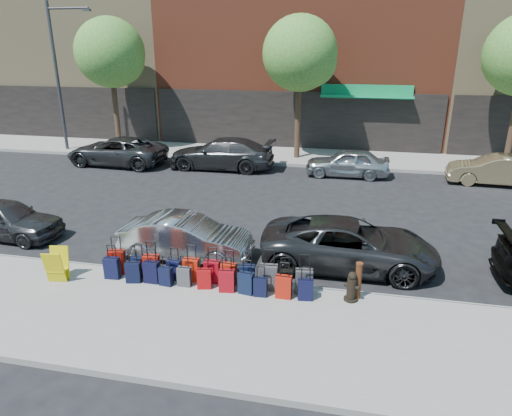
% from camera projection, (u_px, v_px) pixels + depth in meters
% --- Properties ---
extents(ground, '(120.00, 120.00, 0.00)m').
position_uv_depth(ground, '(250.00, 221.00, 16.31)').
color(ground, black).
rests_on(ground, ground).
extents(sidewalk_near, '(60.00, 4.00, 0.15)m').
position_uv_depth(sidewalk_near, '(187.00, 322.00, 10.31)').
color(sidewalk_near, gray).
rests_on(sidewalk_near, ground).
extents(sidewalk_far, '(60.00, 4.00, 0.15)m').
position_uv_depth(sidewalk_far, '(289.00, 156.00, 25.49)').
color(sidewalk_far, gray).
rests_on(sidewalk_far, ground).
extents(curb_near, '(60.00, 0.08, 0.15)m').
position_uv_depth(curb_near, '(213.00, 279.00, 12.16)').
color(curb_near, gray).
rests_on(curb_near, ground).
extents(curb_far, '(60.00, 0.08, 0.15)m').
position_uv_depth(curb_far, '(283.00, 165.00, 23.63)').
color(curb_far, gray).
rests_on(curb_far, ground).
extents(building_left, '(15.00, 12.12, 16.00)m').
position_uv_depth(building_left, '(89.00, 14.00, 33.25)').
color(building_left, '#917E59').
rests_on(building_left, ground).
extents(tree_left, '(3.80, 3.80, 7.27)m').
position_uv_depth(tree_left, '(113.00, 55.00, 25.12)').
color(tree_left, black).
rests_on(tree_left, sidewalk_far).
extents(tree_center, '(3.80, 3.80, 7.27)m').
position_uv_depth(tree_center, '(303.00, 56.00, 23.09)').
color(tree_center, black).
rests_on(tree_center, sidewalk_far).
extents(streetlight, '(2.59, 0.18, 8.00)m').
position_uv_depth(streetlight, '(59.00, 69.00, 25.30)').
color(streetlight, '#333338').
rests_on(streetlight, sidewalk_far).
extents(suitcase_front_0, '(0.47, 0.30, 1.05)m').
position_uv_depth(suitcase_front_0, '(117.00, 262.00, 12.24)').
color(suitcase_front_0, maroon).
rests_on(suitcase_front_0, sidewalk_near).
extents(suitcase_front_1, '(0.36, 0.20, 0.87)m').
position_uv_depth(suitcase_front_1, '(139.00, 266.00, 12.13)').
color(suitcase_front_1, black).
rests_on(suitcase_front_1, sidewalk_near).
extents(suitcase_front_2, '(0.45, 0.28, 1.02)m').
position_uv_depth(suitcase_front_2, '(152.00, 266.00, 12.00)').
color(suitcase_front_2, '#961409').
rests_on(suitcase_front_2, sidewalk_near).
extents(suitcase_front_3, '(0.38, 0.23, 0.89)m').
position_uv_depth(suitcase_front_3, '(174.00, 270.00, 11.92)').
color(suitcase_front_3, black).
rests_on(suitcase_front_3, sidewalk_near).
extents(suitcase_front_4, '(0.41, 0.23, 0.99)m').
position_uv_depth(suitcase_front_4, '(191.00, 270.00, 11.85)').
color(suitcase_front_4, '#B01D0B').
rests_on(suitcase_front_4, sidewalk_near).
extents(suitcase_front_5, '(0.40, 0.22, 0.97)m').
position_uv_depth(suitcase_front_5, '(212.00, 271.00, 11.77)').
color(suitcase_front_5, maroon).
rests_on(suitcase_front_5, sidewalk_near).
extents(suitcase_front_6, '(0.40, 0.24, 0.93)m').
position_uv_depth(suitcase_front_6, '(229.00, 274.00, 11.68)').
color(suitcase_front_6, '#A91B0A').
rests_on(suitcase_front_6, sidewalk_near).
extents(suitcase_front_7, '(0.42, 0.27, 0.96)m').
position_uv_depth(suitcase_front_7, '(247.00, 276.00, 11.56)').
color(suitcase_front_7, black).
rests_on(suitcase_front_7, sidewalk_near).
extents(suitcase_front_8, '(0.46, 0.28, 1.07)m').
position_uv_depth(suitcase_front_8, '(269.00, 277.00, 11.42)').
color(suitcase_front_8, '#38373C').
rests_on(suitcase_front_8, sidewalk_near).
extents(suitcase_front_9, '(0.40, 0.27, 0.88)m').
position_uv_depth(suitcase_front_9, '(285.00, 280.00, 11.41)').
color(suitcase_front_9, black).
rests_on(suitcase_front_9, sidewalk_near).
extents(suitcase_front_10, '(0.45, 0.29, 1.02)m').
position_uv_depth(suitcase_front_10, '(304.00, 281.00, 11.25)').
color(suitcase_front_10, '#343539').
rests_on(suitcase_front_10, sidewalk_near).
extents(suitcase_back_0, '(0.41, 0.25, 0.93)m').
position_uv_depth(suitcase_back_0, '(112.00, 268.00, 11.99)').
color(suitcase_back_0, black).
rests_on(suitcase_back_0, sidewalk_near).
extents(suitcase_back_1, '(0.41, 0.29, 0.90)m').
position_uv_depth(suitcase_back_1, '(133.00, 272.00, 11.79)').
color(suitcase_back_1, black).
rests_on(suitcase_back_1, sidewalk_near).
extents(suitcase_back_2, '(0.39, 0.23, 0.93)m').
position_uv_depth(suitcase_back_2, '(152.00, 272.00, 11.77)').
color(suitcase_back_2, black).
rests_on(suitcase_back_2, sidewalk_near).
extents(suitcase_back_3, '(0.35, 0.23, 0.80)m').
position_uv_depth(suitcase_back_3, '(166.00, 276.00, 11.65)').
color(suitcase_back_3, black).
rests_on(suitcase_back_3, sidewalk_near).
extents(suitcase_back_4, '(0.34, 0.20, 0.82)m').
position_uv_depth(suitcase_back_4, '(184.00, 276.00, 11.62)').
color(suitcase_back_4, '#3F3F44').
rests_on(suitcase_back_4, sidewalk_near).
extents(suitcase_back_5, '(0.39, 0.27, 0.84)m').
position_uv_depth(suitcase_back_5, '(204.00, 279.00, 11.50)').
color(suitcase_back_5, '#A00A0C').
rests_on(suitcase_back_5, sidewalk_near).
extents(suitcase_back_6, '(0.41, 0.27, 0.92)m').
position_uv_depth(suitcase_back_6, '(227.00, 281.00, 11.35)').
color(suitcase_back_6, maroon).
rests_on(suitcase_back_6, sidewalk_near).
extents(suitcase_back_7, '(0.41, 0.28, 0.90)m').
position_uv_depth(suitcase_back_7, '(246.00, 283.00, 11.25)').
color(suitcase_back_7, black).
rests_on(suitcase_back_7, sidewalk_near).
extents(suitcase_back_8, '(0.34, 0.20, 0.79)m').
position_uv_depth(suitcase_back_8, '(260.00, 287.00, 11.15)').
color(suitcase_back_8, black).
rests_on(suitcase_back_8, sidewalk_near).
extents(suitcase_back_9, '(0.39, 0.23, 0.92)m').
position_uv_depth(suitcase_back_9, '(284.00, 287.00, 11.06)').
color(suitcase_back_9, '#A6170A').
rests_on(suitcase_back_9, sidewalk_near).
extents(suitcase_back_10, '(0.38, 0.25, 0.85)m').
position_uv_depth(suitcase_back_10, '(305.00, 290.00, 10.98)').
color(suitcase_back_10, black).
rests_on(suitcase_back_10, sidewalk_near).
extents(fire_hydrant, '(0.39, 0.34, 0.75)m').
position_uv_depth(fire_hydrant, '(352.00, 287.00, 10.92)').
color(fire_hydrant, black).
rests_on(fire_hydrant, sidewalk_near).
extents(bollard, '(0.18, 0.18, 0.95)m').
position_uv_depth(bollard, '(358.00, 280.00, 10.95)').
color(bollard, '#38190C').
rests_on(bollard, sidewalk_near).
extents(display_rack, '(0.57, 0.62, 0.88)m').
position_uv_depth(display_rack, '(57.00, 265.00, 11.81)').
color(display_rack, '#CDBC0B').
rests_on(display_rack, sidewalk_near).
extents(car_near_0, '(3.80, 1.69, 1.27)m').
position_uv_depth(car_near_0, '(5.00, 219.00, 14.80)').
color(car_near_0, '#373739').
rests_on(car_near_0, ground).
extents(car_near_1, '(3.88, 1.37, 1.28)m').
position_uv_depth(car_near_1, '(186.00, 238.00, 13.36)').
color(car_near_1, '#B0B2B7').
rests_on(car_near_1, ground).
extents(car_near_2, '(4.94, 2.32, 1.37)m').
position_uv_depth(car_near_2, '(349.00, 244.00, 12.81)').
color(car_near_2, '#2E2E30').
rests_on(car_near_2, ground).
extents(car_far_0, '(5.30, 2.66, 1.44)m').
position_uv_depth(car_far_0, '(117.00, 151.00, 23.72)').
color(car_far_0, '#363739').
rests_on(car_far_0, ground).
extents(car_far_1, '(5.32, 2.18, 1.54)m').
position_uv_depth(car_far_1, '(221.00, 154.00, 22.96)').
color(car_far_1, '#313134').
rests_on(car_far_1, ground).
extents(car_far_2, '(3.91, 1.59, 1.33)m').
position_uv_depth(car_far_2, '(347.00, 163.00, 21.65)').
color(car_far_2, '#B9BCC1').
rests_on(car_far_2, ground).
extents(car_far_3, '(4.14, 1.67, 1.34)m').
position_uv_depth(car_far_3, '(495.00, 170.00, 20.36)').
color(car_far_3, tan).
rests_on(car_far_3, ground).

